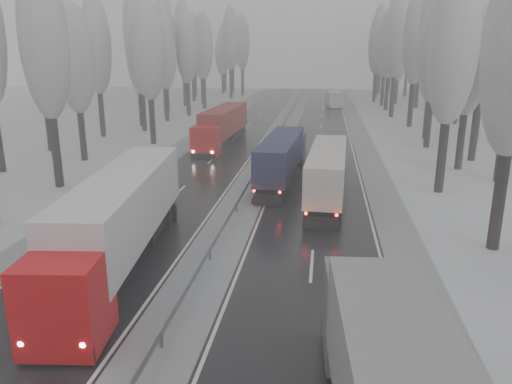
% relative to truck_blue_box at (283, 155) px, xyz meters
% --- Properties ---
extents(carriageway_right, '(7.50, 200.00, 0.03)m').
position_rel_truck_blue_box_xyz_m(carriageway_right, '(2.89, 1.42, -2.22)').
color(carriageway_right, black).
rests_on(carriageway_right, ground).
extents(carriageway_left, '(7.50, 200.00, 0.03)m').
position_rel_truck_blue_box_xyz_m(carriageway_left, '(-7.61, 1.42, -2.22)').
color(carriageway_left, black).
rests_on(carriageway_left, ground).
extents(median_slush, '(3.00, 200.00, 0.04)m').
position_rel_truck_blue_box_xyz_m(median_slush, '(-2.36, 1.42, -2.22)').
color(median_slush, '#989B9F').
rests_on(median_slush, ground).
extents(shoulder_right, '(2.40, 200.00, 0.04)m').
position_rel_truck_blue_box_xyz_m(shoulder_right, '(7.84, 1.42, -2.22)').
color(shoulder_right, '#989B9F').
rests_on(shoulder_right, ground).
extents(shoulder_left, '(2.40, 200.00, 0.04)m').
position_rel_truck_blue_box_xyz_m(shoulder_left, '(-12.56, 1.42, -2.22)').
color(shoulder_left, '#989B9F').
rests_on(shoulder_left, ground).
extents(median_guardrail, '(0.12, 200.00, 0.76)m').
position_rel_truck_blue_box_xyz_m(median_guardrail, '(-2.36, 1.41, -1.64)').
color(median_guardrail, slate).
rests_on(median_guardrail, ground).
extents(tree_18, '(3.60, 3.60, 16.58)m').
position_rel_truck_blue_box_xyz_m(tree_18, '(12.15, -1.55, 8.46)').
color(tree_18, black).
rests_on(tree_18, ground).
extents(tree_20, '(3.60, 3.60, 15.71)m').
position_rel_truck_blue_box_xyz_m(tree_20, '(15.54, 6.58, 7.90)').
color(tree_20, black).
rests_on(tree_20, ground).
extents(tree_21, '(3.60, 3.60, 18.62)m').
position_rel_truck_blue_box_xyz_m(tree_21, '(17.77, 10.58, 9.76)').
color(tree_21, black).
rests_on(tree_21, ground).
extents(tree_22, '(3.60, 3.60, 15.86)m').
position_rel_truck_blue_box_xyz_m(tree_22, '(14.67, 17.02, 8.00)').
color(tree_22, black).
rests_on(tree_22, ground).
extents(tree_23, '(3.60, 3.60, 13.55)m').
position_rel_truck_blue_box_xyz_m(tree_23, '(20.95, 21.02, 6.53)').
color(tree_23, black).
rests_on(tree_23, ground).
extents(tree_24, '(3.60, 3.60, 20.49)m').
position_rel_truck_blue_box_xyz_m(tree_24, '(15.54, 22.44, 10.95)').
color(tree_24, black).
rests_on(tree_24, ground).
extents(tree_25, '(3.60, 3.60, 19.44)m').
position_rel_truck_blue_box_xyz_m(tree_25, '(22.46, 26.44, 10.28)').
color(tree_25, black).
rests_on(tree_25, ground).
extents(tree_26, '(3.60, 3.60, 18.78)m').
position_rel_truck_blue_box_xyz_m(tree_26, '(15.21, 32.69, 9.86)').
color(tree_26, black).
rests_on(tree_26, ground).
extents(tree_27, '(3.60, 3.60, 17.62)m').
position_rel_truck_blue_box_xyz_m(tree_27, '(22.36, 36.69, 9.12)').
color(tree_27, black).
rests_on(tree_27, ground).
extents(tree_28, '(3.60, 3.60, 19.62)m').
position_rel_truck_blue_box_xyz_m(tree_28, '(13.98, 43.37, 10.40)').
color(tree_28, black).
rests_on(tree_28, ground).
extents(tree_29, '(3.60, 3.60, 18.11)m').
position_rel_truck_blue_box_xyz_m(tree_29, '(21.36, 47.37, 9.43)').
color(tree_29, black).
rests_on(tree_29, ground).
extents(tree_30, '(3.60, 3.60, 17.86)m').
position_rel_truck_blue_box_xyz_m(tree_30, '(14.21, 53.12, 9.28)').
color(tree_30, black).
rests_on(tree_30, ground).
extents(tree_31, '(3.60, 3.60, 18.58)m').
position_rel_truck_blue_box_xyz_m(tree_31, '(20.12, 57.12, 9.73)').
color(tree_31, black).
rests_on(tree_31, ground).
extents(tree_32, '(3.60, 3.60, 17.33)m').
position_rel_truck_blue_box_xyz_m(tree_32, '(14.27, 60.63, 8.94)').
color(tree_32, black).
rests_on(tree_32, ground).
extents(tree_33, '(3.60, 3.60, 14.33)m').
position_rel_truck_blue_box_xyz_m(tree_33, '(17.41, 64.63, 7.02)').
color(tree_33, black).
rests_on(tree_33, ground).
extents(tree_34, '(3.60, 3.60, 17.63)m').
position_rel_truck_blue_box_xyz_m(tree_34, '(13.38, 67.74, 9.13)').
color(tree_34, black).
rests_on(tree_34, ground).
extents(tree_35, '(3.60, 3.60, 18.25)m').
position_rel_truck_blue_box_xyz_m(tree_35, '(22.59, 71.74, 9.53)').
color(tree_35, black).
rests_on(tree_35, ground).
extents(tree_36, '(3.60, 3.60, 20.23)m').
position_rel_truck_blue_box_xyz_m(tree_36, '(14.68, 77.58, 10.78)').
color(tree_36, black).
rests_on(tree_36, ground).
extents(tree_37, '(3.60, 3.60, 16.37)m').
position_rel_truck_blue_box_xyz_m(tree_37, '(21.66, 81.58, 8.32)').
color(tree_37, black).
rests_on(tree_37, ground).
extents(tree_38, '(3.60, 3.60, 17.97)m').
position_rel_truck_blue_box_xyz_m(tree_38, '(16.38, 88.14, 9.35)').
color(tree_38, black).
rests_on(tree_38, ground).
extents(tree_39, '(3.60, 3.60, 16.19)m').
position_rel_truck_blue_box_xyz_m(tree_39, '(19.19, 92.14, 8.21)').
color(tree_39, black).
rests_on(tree_39, ground).
extents(tree_58, '(3.60, 3.60, 17.21)m').
position_rel_truck_blue_box_xyz_m(tree_58, '(-17.48, -4.02, 8.86)').
color(tree_58, black).
rests_on(tree_58, ground).
extents(tree_60, '(3.60, 3.60, 14.84)m').
position_rel_truck_blue_box_xyz_m(tree_60, '(-20.10, 5.62, 7.35)').
color(tree_60, black).
rests_on(tree_60, ground).
extents(tree_61, '(3.60, 3.60, 13.95)m').
position_rel_truck_blue_box_xyz_m(tree_61, '(-25.88, 9.62, 6.78)').
color(tree_61, black).
rests_on(tree_61, ground).
extents(tree_62, '(3.60, 3.60, 16.04)m').
position_rel_truck_blue_box_xyz_m(tree_62, '(-16.30, 15.15, 8.12)').
color(tree_62, black).
rests_on(tree_62, ground).
extents(tree_63, '(3.60, 3.60, 16.88)m').
position_rel_truck_blue_box_xyz_m(tree_63, '(-24.20, 19.15, 8.65)').
color(tree_63, black).
rests_on(tree_63, ground).
extents(tree_64, '(3.60, 3.60, 15.42)m').
position_rel_truck_blue_box_xyz_m(tree_64, '(-20.62, 24.13, 7.72)').
color(tree_64, black).
rests_on(tree_64, ground).
extents(tree_65, '(3.60, 3.60, 19.48)m').
position_rel_truck_blue_box_xyz_m(tree_65, '(-22.41, 28.13, 10.31)').
color(tree_65, black).
rests_on(tree_65, ground).
extents(tree_66, '(3.60, 3.60, 15.23)m').
position_rel_truck_blue_box_xyz_m(tree_66, '(-20.51, 33.77, 7.60)').
color(tree_66, black).
rests_on(tree_66, ground).
extents(tree_67, '(3.60, 3.60, 17.09)m').
position_rel_truck_blue_box_xyz_m(tree_67, '(-21.90, 37.77, 8.79)').
color(tree_67, black).
rests_on(tree_67, ground).
extents(tree_68, '(3.60, 3.60, 16.65)m').
position_rel_truck_blue_box_xyz_m(tree_68, '(-18.94, 40.53, 8.51)').
color(tree_68, black).
rests_on(tree_68, ground).
extents(tree_69, '(3.60, 3.60, 19.35)m').
position_rel_truck_blue_box_xyz_m(tree_69, '(-23.78, 44.53, 10.22)').
color(tree_69, black).
rests_on(tree_69, ground).
extents(tree_70, '(3.60, 3.60, 17.09)m').
position_rel_truck_blue_box_xyz_m(tree_70, '(-18.68, 50.61, 8.79)').
color(tree_70, black).
rests_on(tree_70, ground).
extents(tree_71, '(3.60, 3.60, 19.61)m').
position_rel_truck_blue_box_xyz_m(tree_71, '(-23.44, 54.61, 10.39)').
color(tree_71, black).
rests_on(tree_71, ground).
extents(tree_72, '(3.60, 3.60, 15.11)m').
position_rel_truck_blue_box_xyz_m(tree_72, '(-21.29, 59.95, 7.52)').
color(tree_72, black).
rests_on(tree_72, ground).
extents(tree_73, '(3.60, 3.60, 17.22)m').
position_rel_truck_blue_box_xyz_m(tree_73, '(-24.17, 63.95, 8.87)').
color(tree_73, black).
rests_on(tree_73, ground).
extents(tree_74, '(3.60, 3.60, 19.68)m').
position_rel_truck_blue_box_xyz_m(tree_74, '(-17.43, 70.75, 10.43)').
color(tree_74, black).
rests_on(tree_74, ground).
extents(tree_75, '(3.60, 3.60, 18.60)m').
position_rel_truck_blue_box_xyz_m(tree_75, '(-26.55, 74.75, 9.75)').
color(tree_75, black).
rests_on(tree_75, ground).
extents(tree_76, '(3.60, 3.60, 18.55)m').
position_rel_truck_blue_box_xyz_m(tree_76, '(-16.40, 80.14, 9.71)').
color(tree_76, black).
rests_on(tree_76, ground).
extents(tree_77, '(3.60, 3.60, 14.32)m').
position_rel_truck_blue_box_xyz_m(tree_77, '(-22.02, 84.14, 7.02)').
color(tree_77, black).
rests_on(tree_77, ground).
extents(tree_78, '(3.60, 3.60, 19.55)m').
position_rel_truck_blue_box_xyz_m(tree_78, '(-19.92, 86.73, 10.35)').
color(tree_78, black).
rests_on(tree_78, ground).
extents(tree_79, '(3.60, 3.60, 17.07)m').
position_rel_truck_blue_box_xyz_m(tree_79, '(-22.69, 90.73, 8.77)').
color(tree_79, black).
rests_on(tree_79, ground).
extents(truck_blue_box, '(3.16, 15.06, 3.84)m').
position_rel_truck_blue_box_xyz_m(truck_blue_box, '(0.00, 0.00, 0.00)').
color(truck_blue_box, '#1B2443').
rests_on(truck_blue_box, ground).
extents(truck_cream_box, '(3.08, 15.08, 3.84)m').
position_rel_truck_blue_box_xyz_m(truck_cream_box, '(3.66, -4.35, 0.00)').
color(truck_cream_box, gray).
rests_on(truck_cream_box, ground).
extents(box_truck_distant, '(3.21, 8.05, 2.93)m').
position_rel_truck_blue_box_xyz_m(box_truck_distant, '(4.96, 56.66, -0.75)').
color(box_truck_distant, silver).
rests_on(box_truck_distant, ground).
extents(truck_red_white, '(4.69, 17.99, 4.58)m').
position_rel_truck_blue_box_xyz_m(truck_red_white, '(-6.47, -18.19, 0.43)').
color(truck_red_white, red).
rests_on(truck_red_white, ground).
extents(truck_red_red, '(3.25, 16.40, 4.18)m').
position_rel_truck_blue_box_xyz_m(truck_red_red, '(-8.10, 14.93, 0.20)').
color(truck_red_red, '#BA0C0A').
rests_on(truck_red_red, ground).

